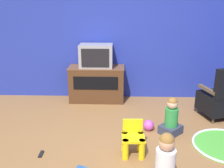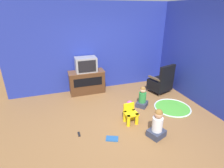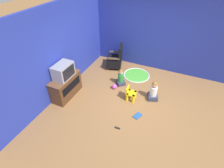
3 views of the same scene
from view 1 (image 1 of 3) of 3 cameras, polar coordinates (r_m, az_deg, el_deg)
ground_plane at (r=3.66m, az=4.32°, el=-15.32°), size 30.00×30.00×0.00m
wall_back at (r=5.41m, az=-0.03°, el=11.25°), size 5.31×0.12×2.74m
tv_cabinet at (r=5.34m, az=-3.35°, el=0.16°), size 1.11×0.46×0.72m
television at (r=5.18m, az=-3.47°, el=6.15°), size 0.64×0.42×0.45m
black_armchair at (r=4.95m, az=22.85°, el=-2.92°), size 0.77×0.72×0.95m
yellow_kid_chair at (r=3.60m, az=4.60°, el=-12.17°), size 0.31×0.30×0.46m
child_watching_left at (r=4.16m, az=12.79°, el=-7.27°), size 0.41×0.40×0.60m
child_watching_center at (r=3.05m, az=11.50°, el=-16.68°), size 0.42×0.39×0.66m
toy_ball at (r=4.27m, az=7.99°, el=-8.88°), size 0.17×0.17×0.17m
remote_control at (r=3.79m, az=-15.20°, el=-14.50°), size 0.05×0.15×0.02m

